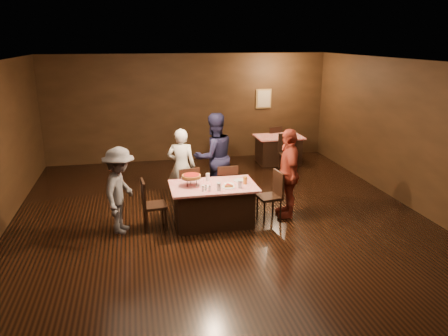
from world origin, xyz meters
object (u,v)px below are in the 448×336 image
Objects in this scene: chair_end_left at (154,204)px; diner_white_jacket at (181,167)px; chair_far_right at (226,186)px; chair_back_near at (287,152)px; diner_red_shirt at (288,173)px; back_table at (278,149)px; glass_back at (208,177)px; chair_end_right at (269,196)px; plate_empty at (240,180)px; diner_grey_knit at (120,190)px; chair_far_left at (187,188)px; chair_back_far at (272,142)px; glass_front_left at (219,187)px; diner_navy_hoodie at (214,157)px; main_table at (213,204)px; glass_amber at (245,180)px; pizza_stand at (191,176)px; glass_front_right at (240,184)px.

diner_white_jacket is (0.64, 1.20, 0.34)m from chair_end_left.
diner_white_jacket reaches higher than chair_far_right.
diner_red_shirt is (-1.06, -2.99, 0.41)m from chair_back_near.
glass_back is (-2.62, -3.49, 0.46)m from back_table.
plate_empty is at bearing -112.58° from chair_end_right.
chair_back_near is 5.28m from diner_grey_knit.
chair_end_left reaches higher than glass_back.
diner_grey_knit is 2.25m from plate_empty.
chair_end_right is (1.50, -0.75, 0.00)m from chair_far_left.
glass_back is (-1.56, 0.20, -0.04)m from diner_red_shirt.
chair_far_left is (-2.97, -3.04, 0.09)m from back_table.
chair_end_left is at bearing -78.15° from diner_red_shirt.
chair_far_right and chair_end_right have the same top height.
chair_back_far is 5.33m from glass_front_left.
chair_end_left is at bearing 28.61° from diner_navy_hoodie.
main_table is 0.84× the size of diner_navy_hoodie.
chair_back_near is 4.24m from glass_front_left.
chair_far_left reaches higher than plate_empty.
plate_empty is at bearing -90.22° from chair_end_left.
plate_empty is at bearing 138.83° from chair_far_left.
chair_end_right is 3.80× the size of plate_empty.
back_table is at bearing 173.73° from diner_red_shirt.
diner_red_shirt reaches higher than diner_grey_knit.
glass_front_left is 0.60m from glass_amber.
diner_navy_hoodie is (-2.30, -2.47, 0.57)m from back_table.
chair_back_near is 3.84m from glass_back.
pizza_stand is at bearing 46.92° from diner_navy_hoodie.
chair_end_left is 6.79× the size of glass_front_right.
chair_far_right is 1.35m from diner_red_shirt.
plate_empty is (-2.02, -2.94, 0.30)m from chair_back_near.
pizza_stand reaches higher than chair_back_near.
chair_back_far is 6.13m from diner_grey_knit.
plate_empty is at bearing 148.99° from diner_white_jacket.
chair_far_right is 0.69m from plate_empty.
chair_back_near reaches higher than glass_front_right.
chair_far_right is at bearing 44.46° from chair_back_far.
diner_navy_hoodie is 1.07m from glass_back.
diner_navy_hoodie reaches higher than pizza_stand.
pizza_stand is (-2.97, -3.04, 0.48)m from chair_back_near.
back_table is 5.72m from diner_grey_knit.
glass_front_left is at bearing 104.30° from chair_far_left.
chair_far_right is 6.79× the size of glass_amber.
glass_back is at bearing -79.47° from chair_end_left.
glass_back is at bearing -123.81° from chair_back_near.
chair_end_left is 0.50× the size of diner_navy_hoodie.
main_table is at bearing 60.85° from chair_far_right.
plate_empty is 0.62m from glass_back.
chair_far_left reaches higher than glass_back.
diner_white_jacket is 1.46m from plate_empty.
back_table is 4.25m from chair_far_left.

